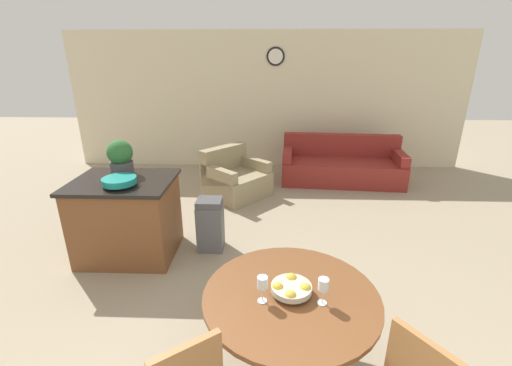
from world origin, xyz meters
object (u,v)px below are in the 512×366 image
at_px(fruit_bowl, 291,288).
at_px(wine_glass_right, 323,286).
at_px(kitchen_island, 128,218).
at_px(trash_bin, 210,224).
at_px(teal_bowl, 119,181).
at_px(dining_table, 290,313).
at_px(couch, 341,166).
at_px(armchair, 235,180).
at_px(potted_plant, 120,157).
at_px(wine_glass_left, 262,284).

relative_size(fruit_bowl, wine_glass_right, 1.46).
relative_size(kitchen_island, trash_bin, 1.70).
bearing_deg(fruit_bowl, teal_bowl, 140.60).
bearing_deg(wine_glass_right, dining_table, 156.89).
distance_m(dining_table, kitchen_island, 2.40).
bearing_deg(kitchen_island, wine_glass_right, -40.29).
relative_size(dining_table, trash_bin, 1.84).
relative_size(wine_glass_right, trash_bin, 0.29).
distance_m(couch, armchair, 2.07).
xyz_separation_m(potted_plant, trash_bin, (1.01, -0.07, -0.82)).
bearing_deg(potted_plant, kitchen_island, -70.05).
bearing_deg(couch, trash_bin, -125.28).
bearing_deg(trash_bin, wine_glass_left, -70.26).
relative_size(fruit_bowl, wine_glass_left, 1.46).
relative_size(teal_bowl, trash_bin, 0.54).
bearing_deg(wine_glass_right, teal_bowl, 142.05).
bearing_deg(armchair, trash_bin, -142.61).
bearing_deg(dining_table, couch, 74.15).
bearing_deg(armchair, couch, -26.01).
xyz_separation_m(wine_glass_left, wine_glass_right, (0.39, -0.01, 0.00)).
height_order(trash_bin, armchair, armchair).
xyz_separation_m(kitchen_island, potted_plant, (-0.08, 0.22, 0.67)).
xyz_separation_m(teal_bowl, couch, (2.94, 2.81, -0.71)).
relative_size(trash_bin, armchair, 0.53).
bearing_deg(armchair, teal_bowl, -164.63).
xyz_separation_m(dining_table, teal_bowl, (-1.74, 1.43, 0.43)).
xyz_separation_m(wine_glass_left, teal_bowl, (-1.54, 1.50, 0.13)).
relative_size(wine_glass_left, armchair, 0.15).
distance_m(fruit_bowl, wine_glass_right, 0.23).
height_order(wine_glass_left, potted_plant, potted_plant).
relative_size(potted_plant, couch, 0.18).
relative_size(dining_table, fruit_bowl, 4.36).
xyz_separation_m(dining_table, fruit_bowl, (-0.00, -0.00, 0.21)).
xyz_separation_m(dining_table, couch, (1.20, 4.23, -0.27)).
relative_size(wine_glass_right, teal_bowl, 0.53).
bearing_deg(kitchen_island, couch, 41.36).
distance_m(fruit_bowl, trash_bin, 2.00).
relative_size(fruit_bowl, teal_bowl, 0.78).
xyz_separation_m(fruit_bowl, trash_bin, (-0.85, 1.75, -0.45)).
bearing_deg(trash_bin, teal_bowl, -159.82).
bearing_deg(wine_glass_right, kitchen_island, 139.71).
bearing_deg(kitchen_island, wine_glass_left, -46.51).
bearing_deg(armchair, dining_table, -126.28).
bearing_deg(trash_bin, armchair, 85.33).
relative_size(kitchen_island, potted_plant, 2.75).
bearing_deg(wine_glass_right, potted_plant, 137.38).
bearing_deg(trash_bin, couch, 50.38).
xyz_separation_m(wine_glass_right, armchair, (-0.91, 3.55, -0.58)).
xyz_separation_m(teal_bowl, potted_plant, (-0.13, 0.39, 0.15)).
distance_m(potted_plant, trash_bin, 1.30).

